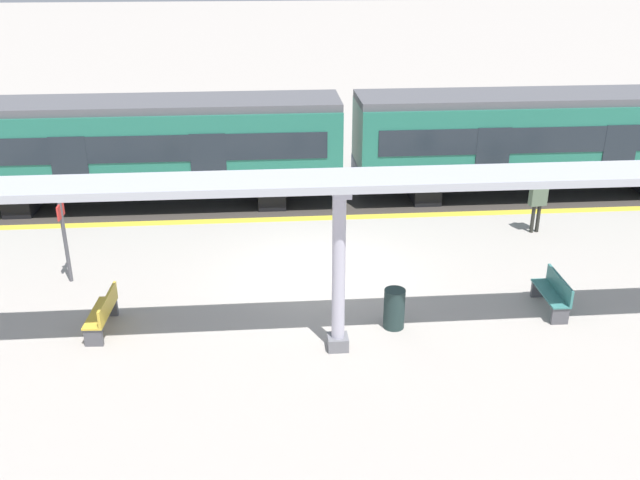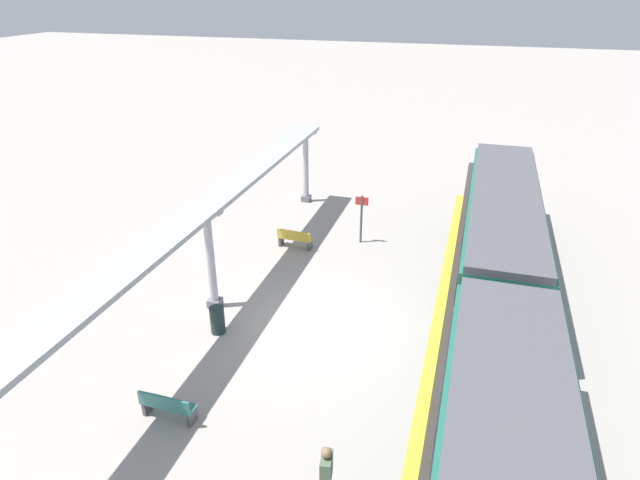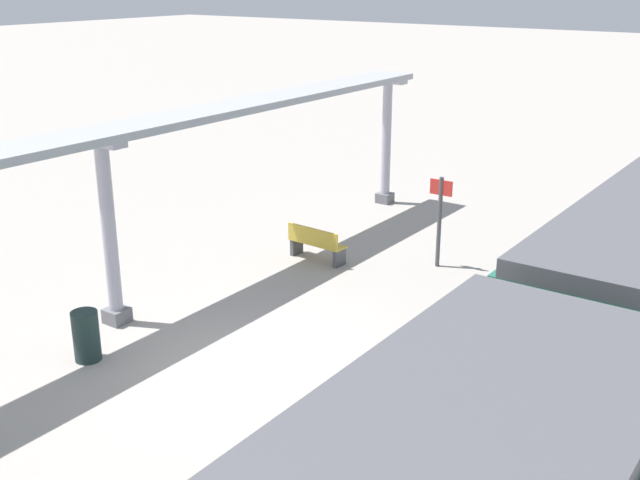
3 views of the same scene
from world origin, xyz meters
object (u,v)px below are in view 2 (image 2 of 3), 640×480
train_near_carriage (500,232)px  platform_info_sign (361,214)px  bench_mid_platform (167,406)px  passenger_waiting_near_edge (326,471)px  canopy_pillar_nearest (306,166)px  canopy_pillar_second (211,259)px  bench_near_end (295,239)px  trash_bin (217,320)px

train_near_carriage → platform_info_sign: train_near_carriage is taller
bench_mid_platform → passenger_waiting_near_edge: (-4.73, 1.33, 0.65)m
canopy_pillar_nearest → canopy_pillar_second: same height
bench_mid_platform → platform_info_sign: 12.13m
passenger_waiting_near_edge → train_near_carriage: bearing=-106.2°
canopy_pillar_nearest → bench_near_end: 5.64m
canopy_pillar_second → bench_mid_platform: 5.63m
bench_mid_platform → passenger_waiting_near_edge: size_ratio=0.86×
bench_near_end → train_near_carriage: bearing=-179.2°
train_near_carriage → bench_mid_platform: 13.44m
train_near_carriage → passenger_waiting_near_edge: train_near_carriage is taller
canopy_pillar_nearest → platform_info_sign: 5.50m
bench_mid_platform → bench_near_end: bearing=-89.5°
canopy_pillar_second → trash_bin: size_ratio=3.95×
bench_near_end → passenger_waiting_near_edge: 12.75m
bench_near_end → passenger_waiting_near_edge: size_ratio=0.87×
bench_near_end → platform_info_sign: platform_info_sign is taller
canopy_pillar_nearest → canopy_pillar_second: bearing=90.0°
bench_near_end → platform_info_sign: size_ratio=0.69×
canopy_pillar_nearest → passenger_waiting_near_edge: bearing=109.4°
bench_mid_platform → passenger_waiting_near_edge: 4.95m
train_near_carriage → canopy_pillar_second: size_ratio=3.38×
canopy_pillar_second → bench_near_end: canopy_pillar_second is taller
train_near_carriage → trash_bin: train_near_carriage is taller
platform_info_sign → bench_mid_platform: bearing=78.0°
train_near_carriage → platform_info_sign: bearing=-12.6°
passenger_waiting_near_edge → bench_mid_platform: bearing=-15.7°
canopy_pillar_nearest → platform_info_sign: (-3.81, 3.94, -0.57)m
canopy_pillar_second → trash_bin: 2.13m
canopy_pillar_nearest → platform_info_sign: bearing=134.0°
bench_near_end → bench_mid_platform: size_ratio=1.01×
canopy_pillar_nearest → train_near_carriage: bearing=151.2°
platform_info_sign → passenger_waiting_near_edge: size_ratio=1.25×
canopy_pillar_nearest → passenger_waiting_near_edge: canopy_pillar_nearest is taller
platform_info_sign → canopy_pillar_nearest: bearing=-46.0°
bench_near_end → canopy_pillar_nearest: bearing=-77.2°
canopy_pillar_second → passenger_waiting_near_edge: size_ratio=2.13×
trash_bin → platform_info_sign: (-3.00, -7.92, 0.85)m
canopy_pillar_second → bench_mid_platform: canopy_pillar_second is taller
canopy_pillar_nearest → bench_mid_platform: bearing=94.7°
train_near_carriage → trash_bin: 11.02m
bench_mid_platform → trash_bin: 3.95m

